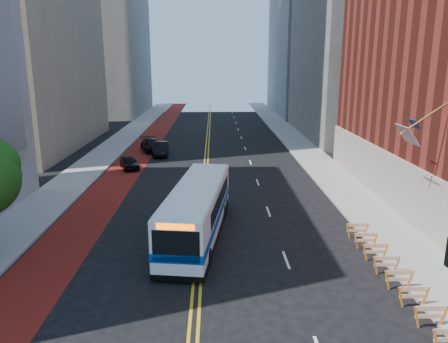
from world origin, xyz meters
name	(u,v)px	position (x,y,z in m)	size (l,w,h in m)	color
ground	(194,325)	(0.00, 0.00, 0.00)	(160.00, 160.00, 0.00)	black
sidewalk_left	(94,163)	(-12.00, 30.00, 0.07)	(4.00, 140.00, 0.15)	gray
sidewalk_right	(317,162)	(12.00, 30.00, 0.07)	(4.00, 140.00, 0.15)	gray
bus_lane_paint	(131,163)	(-8.10, 30.00, 0.00)	(3.60, 140.00, 0.01)	maroon
center_line_inner	(204,163)	(-0.18, 30.00, 0.00)	(0.14, 140.00, 0.01)	gold
center_line_outer	(208,163)	(0.18, 30.00, 0.00)	(0.14, 140.00, 0.01)	gold
lane_dashes	(245,148)	(4.80, 38.00, 0.01)	(0.14, 98.20, 0.01)	silver
construction_barriers	(392,269)	(9.60, 3.42, 0.68)	(1.42, 10.91, 1.00)	orange
transit_bus	(198,210)	(-0.16, 9.45, 1.75)	(4.25, 12.43, 3.35)	white
car_a	(129,163)	(-7.77, 27.48, 0.64)	(1.52, 3.78, 1.29)	black
car_b	(161,149)	(-5.25, 33.95, 0.78)	(1.65, 4.73, 1.56)	black
car_c	(151,145)	(-6.78, 36.49, 0.75)	(2.10, 5.16, 1.50)	black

